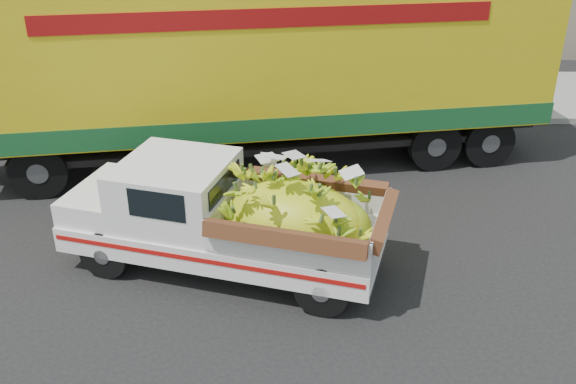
{
  "coord_description": "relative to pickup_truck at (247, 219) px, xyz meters",
  "views": [
    {
      "loc": [
        1.59,
        -8.15,
        5.73
      ],
      "look_at": [
        1.52,
        0.84,
        1.21
      ],
      "focal_mm": 40.0,
      "sensor_mm": 36.0,
      "label": 1
    }
  ],
  "objects": [
    {
      "name": "pickup_truck",
      "position": [
        0.0,
        0.0,
        0.0
      ],
      "size": [
        5.25,
        3.08,
        1.74
      ],
      "rotation": [
        0.0,
        0.0,
        -0.28
      ],
      "color": "black",
      "rests_on": "ground"
    },
    {
      "name": "ground",
      "position": [
        -0.89,
        -0.47,
        -0.93
      ],
      "size": [
        100.0,
        100.0,
        0.0
      ],
      "primitive_type": "plane",
      "color": "black",
      "rests_on": "ground"
    },
    {
      "name": "curb",
      "position": [
        -0.89,
        6.76,
        -0.86
      ],
      "size": [
        60.0,
        0.25,
        0.15
      ],
      "primitive_type": "cube",
      "color": "gray",
      "rests_on": "ground"
    },
    {
      "name": "sidewalk",
      "position": [
        -0.89,
        8.86,
        -0.86
      ],
      "size": [
        60.0,
        4.0,
        0.14
      ],
      "primitive_type": "cube",
      "color": "gray",
      "rests_on": "ground"
    },
    {
      "name": "semi_trailer",
      "position": [
        0.11,
        4.32,
        1.19
      ],
      "size": [
        12.08,
        4.49,
        3.8
      ],
      "rotation": [
        0.0,
        0.0,
        0.17
      ],
      "color": "black",
      "rests_on": "ground"
    }
  ]
}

